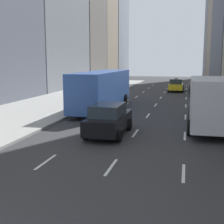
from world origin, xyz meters
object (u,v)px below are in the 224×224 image
Objects in this scene: taxi_second at (176,85)px; city_bus at (103,89)px; sedan_black_near at (109,119)px; taxi_lead at (199,89)px; box_truck at (210,101)px; taxi_third at (197,85)px.

city_bus is at bearing -108.03° from taxi_second.
taxi_lead is at bearing 75.37° from sedan_black_near.
city_bus reaches higher than box_truck.
taxi_second is 0.92× the size of sedan_black_near.
taxi_second is at bearing 83.93° from sedan_black_near.
box_truck is (8.41, -5.99, -0.08)m from city_bus.
taxi_second is 23.41m from box_truck.
taxi_second is at bearing 119.88° from taxi_lead.
city_bus is (-2.81, 9.08, 0.88)m from sedan_black_near.
city_bus is at bearing -124.21° from taxi_lead.
box_truck reaches higher than taxi_second.
taxi_lead is at bearing 90.00° from box_truck.
taxi_second is 26.47m from sedan_black_near.
taxi_lead is 14.99m from city_bus.
city_bus is at bearing -114.48° from taxi_third.
city_bus is at bearing 144.56° from box_truck.
city_bus is (-8.41, -12.37, 0.91)m from taxi_lead.
city_bus reaches higher than taxi_lead.
taxi_lead is 1.00× the size of taxi_third.
city_bus is (-8.41, -18.47, 0.91)m from taxi_third.
taxi_second is at bearing -156.30° from taxi_third.
box_truck is (5.60, 3.09, 0.80)m from sedan_black_near.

